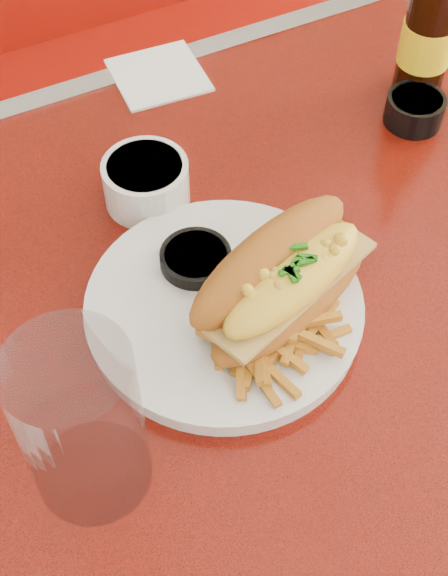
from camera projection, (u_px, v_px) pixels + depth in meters
name	position (u px, v px, depth m)	size (l,w,h in m)	color
ground	(314.00, 554.00, 1.38)	(8.00, 8.00, 0.00)	silver
diner_table	(363.00, 365.00, 0.90)	(1.23, 0.83, 0.77)	red
booth_bench_far	(116.00, 143.00, 1.59)	(1.20, 0.51, 0.90)	maroon
dinner_plate	(224.00, 308.00, 0.73)	(0.31, 0.31, 0.02)	silver
mac_hoagie	(284.00, 278.00, 0.70)	(0.21, 0.15, 0.09)	#A85C1B
fries_pile	(275.00, 335.00, 0.69)	(0.10, 0.09, 0.03)	orange
fork	(271.00, 273.00, 0.75)	(0.08, 0.15, 0.00)	silver
gravy_ramekin	(146.00, 181.00, 0.81)	(0.10, 0.10, 0.05)	silver
sauce_cup_left	(196.00, 264.00, 0.75)	(0.09, 0.09, 0.03)	black
sauce_cup_right	(415.00, 109.00, 0.89)	(0.09, 0.09, 0.03)	black
beer_bottle	(430.00, 25.00, 0.87)	(0.08, 0.08, 0.23)	black
water_tumbler	(81.00, 425.00, 0.58)	(0.09, 0.09, 0.16)	silver
paper_napkin	(159.00, 75.00, 0.95)	(0.10, 0.10, 0.00)	white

